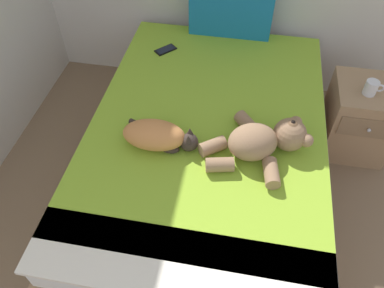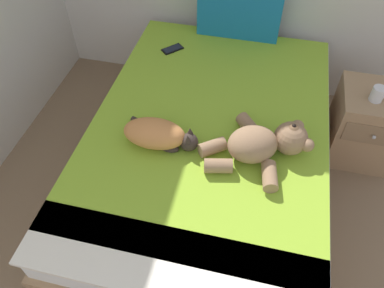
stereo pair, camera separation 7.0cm
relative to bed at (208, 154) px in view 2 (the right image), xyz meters
name	(u,v)px [view 2 (the right image)]	position (x,y,z in m)	size (l,w,h in m)	color
bed	(208,154)	(0.00, 0.00, 0.00)	(1.40, 2.06, 0.55)	#9E7A56
patterned_cushion	(240,3)	(0.01, 0.95, 0.52)	(0.59, 0.12, 0.49)	#1972AD
cat	(158,134)	(-0.24, -0.22, 0.35)	(0.42, 0.25, 0.15)	#D18447
teddy_bear	(263,143)	(0.31, -0.16, 0.36)	(0.60, 0.49, 0.19)	#937051
cell_phone	(172,49)	(-0.40, 0.65, 0.28)	(0.15, 0.16, 0.01)	black
nightstand	(365,125)	(0.98, 0.49, 0.00)	(0.42, 0.45, 0.54)	#9E7A56
mug	(378,94)	(0.95, 0.44, 0.32)	(0.12, 0.08, 0.09)	silver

